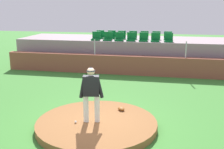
# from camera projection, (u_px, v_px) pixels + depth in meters

# --- Properties ---
(ground_plane) EXTENTS (60.00, 60.00, 0.00)m
(ground_plane) POSITION_uv_depth(u_px,v_px,m) (97.00, 127.00, 8.69)
(ground_plane) COLOR #3A7C2F
(pitchers_mound) EXTENTS (3.79, 3.79, 0.21)m
(pitchers_mound) POSITION_uv_depth(u_px,v_px,m) (97.00, 124.00, 8.67)
(pitchers_mound) COLOR brown
(pitchers_mound) RESTS_ON ground_plane
(pitcher) EXTENTS (0.76, 0.34, 1.75)m
(pitcher) POSITION_uv_depth(u_px,v_px,m) (91.00, 90.00, 8.36)
(pitcher) COLOR white
(pitcher) RESTS_ON pitchers_mound
(baseball) EXTENTS (0.07, 0.07, 0.07)m
(baseball) POSITION_uv_depth(u_px,v_px,m) (76.00, 122.00, 8.47)
(baseball) COLOR white
(baseball) RESTS_ON pitchers_mound
(fielding_glove) EXTENTS (0.34, 0.36, 0.11)m
(fielding_glove) POSITION_uv_depth(u_px,v_px,m) (121.00, 109.00, 9.50)
(fielding_glove) COLOR brown
(fielding_glove) RESTS_ON pitchers_mound
(brick_barrier) EXTENTS (14.17, 0.40, 1.05)m
(brick_barrier) POSITION_uv_depth(u_px,v_px,m) (128.00, 65.00, 15.21)
(brick_barrier) COLOR brown
(brick_barrier) RESTS_ON ground_plane
(fence_post_left) EXTENTS (0.06, 0.06, 0.87)m
(fence_post_left) POSITION_uv_depth(u_px,v_px,m) (95.00, 47.00, 15.34)
(fence_post_left) COLOR silver
(fence_post_left) RESTS_ON brick_barrier
(fence_post_right) EXTENTS (0.06, 0.06, 0.87)m
(fence_post_right) POSITION_uv_depth(u_px,v_px,m) (186.00, 50.00, 14.39)
(fence_post_right) COLOR silver
(fence_post_right) RESTS_ON brick_barrier
(bleacher_platform) EXTENTS (14.15, 3.56, 1.72)m
(bleacher_platform) POSITION_uv_depth(u_px,v_px,m) (134.00, 52.00, 17.44)
(bleacher_platform) COLOR gray
(bleacher_platform) RESTS_ON ground_plane
(stadium_chair_0) EXTENTS (0.48, 0.44, 0.50)m
(stadium_chair_0) POSITION_uv_depth(u_px,v_px,m) (96.00, 37.00, 16.41)
(stadium_chair_0) COLOR #0B6629
(stadium_chair_0) RESTS_ON bleacher_platform
(stadium_chair_1) EXTENTS (0.48, 0.44, 0.50)m
(stadium_chair_1) POSITION_uv_depth(u_px,v_px,m) (108.00, 38.00, 16.26)
(stadium_chair_1) COLOR #0B6629
(stadium_chair_1) RESTS_ON bleacher_platform
(stadium_chair_2) EXTENTS (0.48, 0.44, 0.50)m
(stadium_chair_2) POSITION_uv_depth(u_px,v_px,m) (119.00, 38.00, 16.11)
(stadium_chair_2) COLOR #0B6629
(stadium_chair_2) RESTS_ON bleacher_platform
(stadium_chair_3) EXTENTS (0.48, 0.44, 0.50)m
(stadium_chair_3) POSITION_uv_depth(u_px,v_px,m) (131.00, 38.00, 16.00)
(stadium_chair_3) COLOR #0B6629
(stadium_chair_3) RESTS_ON bleacher_platform
(stadium_chair_4) EXTENTS (0.48, 0.44, 0.50)m
(stadium_chair_4) POSITION_uv_depth(u_px,v_px,m) (143.00, 39.00, 15.88)
(stadium_chair_4) COLOR #0B6629
(stadium_chair_4) RESTS_ON bleacher_platform
(stadium_chair_5) EXTENTS (0.48, 0.44, 0.50)m
(stadium_chair_5) POSITION_uv_depth(u_px,v_px,m) (155.00, 39.00, 15.74)
(stadium_chair_5) COLOR #0B6629
(stadium_chair_5) RESTS_ON bleacher_platform
(stadium_chair_6) EXTENTS (0.48, 0.44, 0.50)m
(stadium_chair_6) POSITION_uv_depth(u_px,v_px,m) (169.00, 39.00, 15.60)
(stadium_chair_6) COLOR #0B6629
(stadium_chair_6) RESTS_ON bleacher_platform
(stadium_chair_7) EXTENTS (0.48, 0.44, 0.50)m
(stadium_chair_7) POSITION_uv_depth(u_px,v_px,m) (100.00, 36.00, 17.26)
(stadium_chair_7) COLOR #0B6629
(stadium_chair_7) RESTS_ON bleacher_platform
(stadium_chair_8) EXTENTS (0.48, 0.44, 0.50)m
(stadium_chair_8) POSITION_uv_depth(u_px,v_px,m) (111.00, 36.00, 17.15)
(stadium_chair_8) COLOR #0B6629
(stadium_chair_8) RESTS_ON bleacher_platform
(stadium_chair_9) EXTENTS (0.48, 0.44, 0.50)m
(stadium_chair_9) POSITION_uv_depth(u_px,v_px,m) (122.00, 36.00, 16.99)
(stadium_chair_9) COLOR #0B6629
(stadium_chair_9) RESTS_ON bleacher_platform
(stadium_chair_10) EXTENTS (0.48, 0.44, 0.50)m
(stadium_chair_10) POSITION_uv_depth(u_px,v_px,m) (133.00, 37.00, 16.84)
(stadium_chair_10) COLOR #0B6629
(stadium_chair_10) RESTS_ON bleacher_platform
(stadium_chair_11) EXTENTS (0.48, 0.44, 0.50)m
(stadium_chair_11) POSITION_uv_depth(u_px,v_px,m) (144.00, 37.00, 16.72)
(stadium_chair_11) COLOR #0B6629
(stadium_chair_11) RESTS_ON bleacher_platform
(stadium_chair_12) EXTENTS (0.48, 0.44, 0.50)m
(stadium_chair_12) POSITION_uv_depth(u_px,v_px,m) (156.00, 37.00, 16.61)
(stadium_chair_12) COLOR #0B6629
(stadium_chair_12) RESTS_ON bleacher_platform
(stadium_chair_13) EXTENTS (0.48, 0.44, 0.50)m
(stadium_chair_13) POSITION_uv_depth(u_px,v_px,m) (168.00, 37.00, 16.47)
(stadium_chair_13) COLOR #0B6629
(stadium_chair_13) RESTS_ON bleacher_platform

